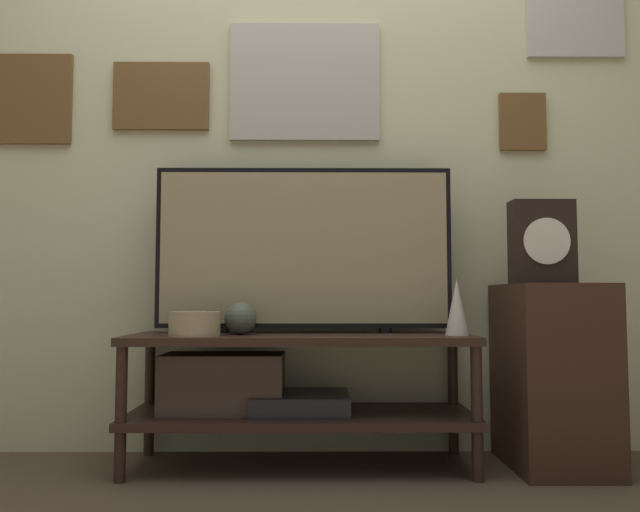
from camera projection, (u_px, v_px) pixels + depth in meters
ground_plane at (299, 488)px, 2.05m from camera, size 12.00×12.00×0.00m
wall_back at (303, 127)px, 2.67m from camera, size 6.40×0.08×2.70m
media_console at (274, 383)px, 2.33m from camera, size 1.28×0.43×0.49m
television at (304, 248)px, 2.46m from camera, size 1.16×0.05×0.65m
vase_wide_bowl at (195, 324)px, 2.23m from camera, size 0.18×0.18×0.09m
vase_slim_bronze at (457, 307)px, 2.29m from camera, size 0.09×0.09×0.21m
vase_round_glass at (240, 318)px, 2.33m from camera, size 0.12×0.12×0.12m
side_table at (552, 375)px, 2.33m from camera, size 0.34×0.46×0.68m
mantel_clock at (542, 242)px, 2.35m from camera, size 0.23×0.11×0.32m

